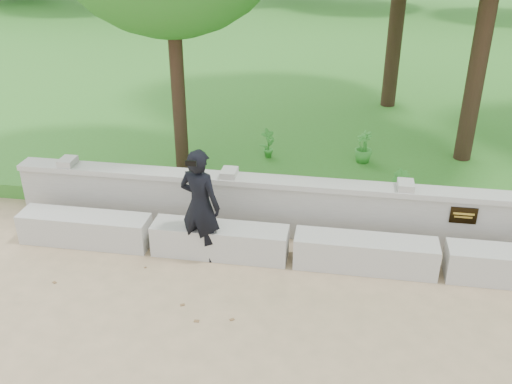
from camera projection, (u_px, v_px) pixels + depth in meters
ground at (461, 378)px, 5.95m from camera, size 80.00×80.00×0.00m
lawn at (395, 56)px, 18.24m from camera, size 40.00×22.00×0.25m
concrete_bench at (442, 260)px, 7.52m from camera, size 11.90×0.45×0.45m
parapet_wall at (438, 219)px, 8.03m from camera, size 12.50×0.35×0.90m
man_main at (200, 205)px, 7.64m from camera, size 0.68×0.63×1.63m
shrub_a at (268, 143)px, 10.43m from camera, size 0.34×0.35×0.56m
shrub_b at (399, 189)px, 8.69m from camera, size 0.39×0.41×0.59m
shrub_d at (364, 147)px, 10.24m from camera, size 0.42×0.43×0.58m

